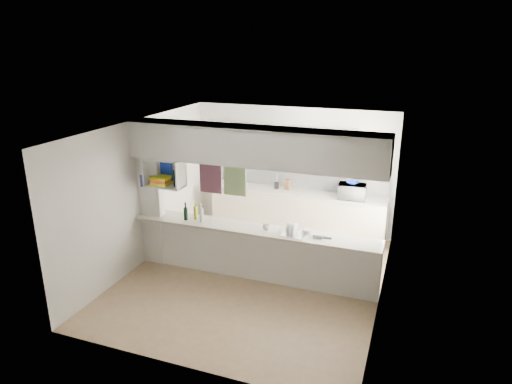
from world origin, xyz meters
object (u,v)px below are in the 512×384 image
at_px(dish_rack, 294,230).
at_px(wine_bottles, 195,213).
at_px(microwave, 352,191).
at_px(bowl, 352,183).

distance_m(dish_rack, wine_bottles, 1.77).
distance_m(microwave, wine_bottles, 3.15).
relative_size(microwave, bowl, 2.28).
relative_size(dish_rack, wine_bottles, 1.13).
height_order(microwave, wine_bottles, wine_bottles).
bearing_deg(wine_bottles, microwave, 41.37).
distance_m(microwave, bowl, 0.17).
xyz_separation_m(dish_rack, wine_bottles, (-1.77, 0.02, 0.04)).
xyz_separation_m(microwave, bowl, (-0.01, -0.00, 0.17)).
height_order(bowl, wine_bottles, bowl).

